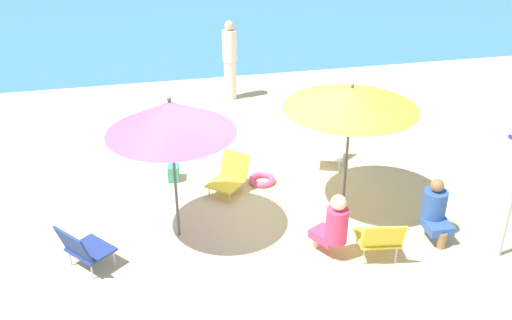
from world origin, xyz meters
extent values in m
plane|color=#D3BC8C|center=(0.00, 0.00, 0.00)|extent=(40.00, 40.00, 0.00)
cube|color=teal|center=(0.00, 13.95, 0.00)|extent=(40.00, 16.00, 0.01)
cylinder|color=#4C4C51|center=(-1.32, -0.41, 1.00)|extent=(0.04, 0.04, 2.01)
cone|color=#8E56C6|center=(-1.32, -0.41, 1.80)|extent=(1.69, 1.69, 0.42)
sphere|color=#4C4C51|center=(-1.32, -0.41, 2.04)|extent=(0.06, 0.06, 0.06)
cylinder|color=#4C4C51|center=(1.18, -0.18, 0.95)|extent=(0.04, 0.04, 1.91)
cone|color=yellow|center=(1.18, -0.18, 1.76)|extent=(1.90, 1.90, 0.30)
sphere|color=#4C4C51|center=(1.18, -0.18, 1.94)|extent=(0.06, 0.06, 0.06)
cube|color=gold|center=(-0.49, 0.54, 0.20)|extent=(0.69, 0.69, 0.03)
cube|color=gold|center=(-0.31, 0.74, 0.40)|extent=(0.45, 0.43, 0.40)
cylinder|color=silver|center=(-0.48, 0.26, 0.09)|extent=(0.02, 0.02, 0.18)
cylinder|color=silver|center=(-0.76, 0.51, 0.09)|extent=(0.02, 0.02, 0.18)
cylinder|color=silver|center=(-0.21, 0.56, 0.09)|extent=(0.02, 0.02, 0.18)
cylinder|color=silver|center=(-0.49, 0.81, 0.09)|extent=(0.02, 0.02, 0.18)
cube|color=gold|center=(1.19, -1.43, 0.27)|extent=(0.60, 0.55, 0.03)
cube|color=gold|center=(1.15, -1.68, 0.47)|extent=(0.55, 0.22, 0.38)
cylinder|color=silver|center=(1.00, -1.22, 0.13)|extent=(0.02, 0.02, 0.26)
cylinder|color=silver|center=(1.43, -1.28, 0.13)|extent=(0.02, 0.02, 0.26)
cylinder|color=silver|center=(0.95, -1.59, 0.13)|extent=(0.02, 0.02, 0.26)
cylinder|color=silver|center=(1.37, -1.65, 0.13)|extent=(0.02, 0.02, 0.26)
cube|color=navy|center=(-2.48, -0.85, 0.25)|extent=(0.69, 0.70, 0.03)
cube|color=navy|center=(-2.67, -1.00, 0.46)|extent=(0.47, 0.52, 0.41)
cylinder|color=silver|center=(-2.49, -0.57, 0.12)|extent=(0.02, 0.02, 0.24)
cylinder|color=silver|center=(-2.21, -0.91, 0.12)|extent=(0.02, 0.02, 0.24)
cylinder|color=silver|center=(-2.76, -0.80, 0.12)|extent=(0.02, 0.02, 0.24)
cylinder|color=silver|center=(-2.48, -1.13, 0.12)|extent=(0.02, 0.02, 0.24)
cube|color=white|center=(1.38, 1.09, 0.24)|extent=(0.61, 0.62, 0.03)
cube|color=white|center=(1.47, 1.33, 0.45)|extent=(0.50, 0.31, 0.41)
cylinder|color=silver|center=(1.49, 0.84, 0.11)|extent=(0.02, 0.02, 0.22)
cylinder|color=silver|center=(1.13, 0.97, 0.11)|extent=(0.02, 0.02, 0.22)
cylinder|color=silver|center=(1.62, 1.21, 0.11)|extent=(0.02, 0.02, 0.22)
cylinder|color=silver|center=(1.27, 1.34, 0.11)|extent=(0.02, 0.02, 0.22)
cube|color=#2D519E|center=(2.12, -1.31, 0.24)|extent=(0.34, 0.37, 0.12)
cylinder|color=#896042|center=(2.12, -1.47, 0.12)|extent=(0.12, 0.12, 0.24)
cylinder|color=#2D519E|center=(2.13, -1.13, 0.46)|extent=(0.34, 0.34, 0.45)
sphere|color=#896042|center=(2.13, -1.13, 0.78)|extent=(0.19, 0.19, 0.19)
cube|color=#DB3866|center=(0.55, -1.21, 0.26)|extent=(0.43, 0.46, 0.12)
cylinder|color=beige|center=(0.47, -1.07, 0.13)|extent=(0.12, 0.12, 0.26)
cylinder|color=#DB3866|center=(0.64, -1.37, 0.51)|extent=(0.29, 0.29, 0.49)
sphere|color=beige|center=(0.64, -1.37, 0.85)|extent=(0.21, 0.21, 0.21)
cylinder|color=silver|center=(0.31, 4.55, 0.43)|extent=(0.26, 0.26, 0.85)
cylinder|color=silver|center=(0.31, 4.55, 1.18)|extent=(0.31, 0.31, 0.66)
sphere|color=#DBAD84|center=(0.31, 4.55, 1.61)|extent=(0.20, 0.20, 0.20)
torus|color=#E54C7F|center=(0.14, 0.79, 0.05)|extent=(0.44, 0.44, 0.10)
cube|color=#389970|center=(-1.25, 1.19, 0.13)|extent=(0.21, 0.29, 0.26)
camera|label=1|loc=(-1.72, -7.23, 4.72)|focal=40.83mm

